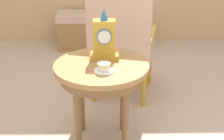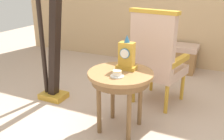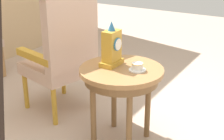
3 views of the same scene
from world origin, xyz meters
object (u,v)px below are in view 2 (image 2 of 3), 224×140
(side_table, at_px, (120,80))
(mantel_clock, at_px, (127,56))
(harp, at_px, (51,41))
(window_bench, at_px, (164,56))
(armchair, at_px, (156,57))
(teacup_left, at_px, (117,74))

(side_table, relative_size, mantel_clock, 1.85)
(harp, height_order, window_bench, harp)
(side_table, xyz_separation_m, armchair, (0.16, 0.67, 0.06))
(teacup_left, relative_size, armchair, 0.11)
(teacup_left, relative_size, mantel_clock, 0.37)
(side_table, height_order, teacup_left, teacup_left)
(mantel_clock, bearing_deg, armchair, 76.34)
(side_table, relative_size, harp, 0.34)
(side_table, bearing_deg, mantel_clock, 77.93)
(teacup_left, distance_m, armchair, 0.80)
(harp, bearing_deg, side_table, -14.70)
(side_table, xyz_separation_m, window_bench, (-0.05, 1.99, -0.31))
(armchair, bearing_deg, window_bench, 98.85)
(mantel_clock, bearing_deg, teacup_left, -90.51)
(armchair, height_order, harp, harp)
(teacup_left, distance_m, harp, 1.10)
(side_table, xyz_separation_m, teacup_left, (0.02, -0.12, 0.11))
(teacup_left, xyz_separation_m, armchair, (0.14, 0.79, -0.05))
(side_table, height_order, window_bench, side_table)
(armchair, bearing_deg, teacup_left, -100.15)
(side_table, height_order, harp, harp)
(teacup_left, height_order, mantel_clock, mantel_clock)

